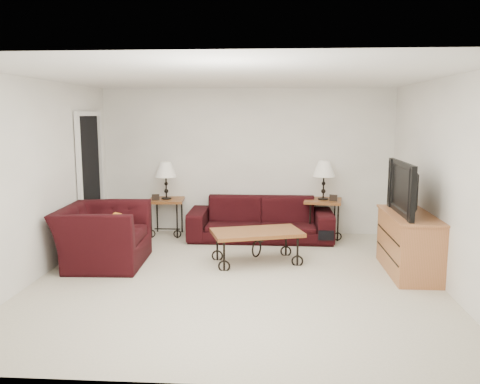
% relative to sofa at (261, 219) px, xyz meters
% --- Properties ---
extents(ground, '(5.00, 5.00, 0.00)m').
position_rel_sofa_xyz_m(ground, '(-0.25, -2.02, -0.34)').
color(ground, beige).
rests_on(ground, ground).
extents(wall_back, '(5.00, 0.02, 2.50)m').
position_rel_sofa_xyz_m(wall_back, '(-0.25, 0.48, 0.91)').
color(wall_back, white).
rests_on(wall_back, ground).
extents(wall_front, '(5.00, 0.02, 2.50)m').
position_rel_sofa_xyz_m(wall_front, '(-0.25, -4.52, 0.91)').
color(wall_front, white).
rests_on(wall_front, ground).
extents(wall_left, '(0.02, 5.00, 2.50)m').
position_rel_sofa_xyz_m(wall_left, '(-2.75, -2.02, 0.91)').
color(wall_left, white).
rests_on(wall_left, ground).
extents(wall_right, '(0.02, 5.00, 2.50)m').
position_rel_sofa_xyz_m(wall_right, '(2.25, -2.02, 0.91)').
color(wall_right, white).
rests_on(wall_right, ground).
extents(ceiling, '(5.00, 5.00, 0.00)m').
position_rel_sofa_xyz_m(ceiling, '(-0.25, -2.02, 2.16)').
color(ceiling, white).
rests_on(ceiling, wall_back).
extents(doorway, '(0.08, 0.94, 2.04)m').
position_rel_sofa_xyz_m(doorway, '(-2.72, -0.37, 0.68)').
color(doorway, black).
rests_on(doorway, ground).
extents(sofa, '(2.36, 0.92, 0.69)m').
position_rel_sofa_xyz_m(sofa, '(0.00, 0.00, 0.00)').
color(sofa, black).
rests_on(sofa, ground).
extents(side_table_left, '(0.63, 0.63, 0.63)m').
position_rel_sofa_xyz_m(side_table_left, '(-1.61, 0.18, -0.03)').
color(side_table_left, brown).
rests_on(side_table_left, ground).
extents(side_table_right, '(0.68, 0.68, 0.65)m').
position_rel_sofa_xyz_m(side_table_right, '(1.04, 0.18, -0.02)').
color(side_table_right, brown).
rests_on(side_table_right, ground).
extents(lamp_left, '(0.39, 0.39, 0.63)m').
position_rel_sofa_xyz_m(lamp_left, '(-1.61, 0.18, 0.60)').
color(lamp_left, black).
rests_on(lamp_left, side_table_left).
extents(lamp_right, '(0.42, 0.42, 0.65)m').
position_rel_sofa_xyz_m(lamp_right, '(1.04, 0.18, 0.63)').
color(lamp_right, black).
rests_on(lamp_right, side_table_right).
extents(photo_frame_left, '(0.13, 0.05, 0.11)m').
position_rel_sofa_xyz_m(photo_frame_left, '(-1.76, 0.03, 0.34)').
color(photo_frame_left, black).
rests_on(photo_frame_left, side_table_left).
extents(photo_frame_right, '(0.13, 0.06, 0.11)m').
position_rel_sofa_xyz_m(photo_frame_right, '(1.19, 0.03, 0.36)').
color(photo_frame_right, black).
rests_on(photo_frame_right, side_table_right).
extents(coffee_table, '(1.36, 0.99, 0.46)m').
position_rel_sofa_xyz_m(coffee_table, '(-0.02, -1.33, -0.12)').
color(coffee_table, brown).
rests_on(coffee_table, ground).
extents(armchair, '(1.14, 1.30, 0.81)m').
position_rel_sofa_xyz_m(armchair, '(-2.13, -1.53, 0.06)').
color(armchair, black).
rests_on(armchair, ground).
extents(throw_pillow, '(0.11, 0.37, 0.37)m').
position_rel_sofa_xyz_m(throw_pillow, '(-1.98, -1.58, 0.18)').
color(throw_pillow, orange).
rests_on(throw_pillow, armchair).
extents(tv_stand, '(0.55, 1.31, 0.79)m').
position_rel_sofa_xyz_m(tv_stand, '(1.98, -1.64, 0.05)').
color(tv_stand, '#B16642').
rests_on(tv_stand, ground).
extents(television, '(0.15, 1.17, 0.68)m').
position_rel_sofa_xyz_m(television, '(1.96, -1.64, 0.78)').
color(television, black).
rests_on(television, tv_stand).
extents(backpack, '(0.44, 0.39, 0.48)m').
position_rel_sofa_xyz_m(backpack, '(1.03, -0.33, -0.11)').
color(backpack, black).
rests_on(backpack, ground).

